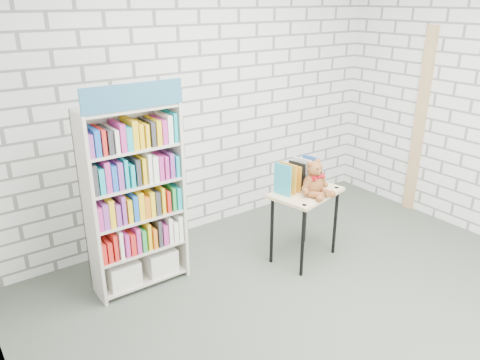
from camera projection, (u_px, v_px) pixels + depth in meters
ground at (337, 316)px, 3.72m from camera, size 4.50×4.50×0.00m
room_shell at (358, 93)px, 3.07m from camera, size 4.52×4.02×2.81m
bookshelf at (135, 198)px, 3.87m from camera, size 0.80×0.31×1.79m
display_table at (306, 201)px, 4.35m from camera, size 0.73×0.58×0.70m
table_books at (297, 175)px, 4.33m from camera, size 0.48×0.29×0.27m
teddy_bear at (315, 181)px, 4.20m from camera, size 0.31×0.28×0.33m
door_trim at (420, 123)px, 5.27m from camera, size 0.05×0.12×2.10m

